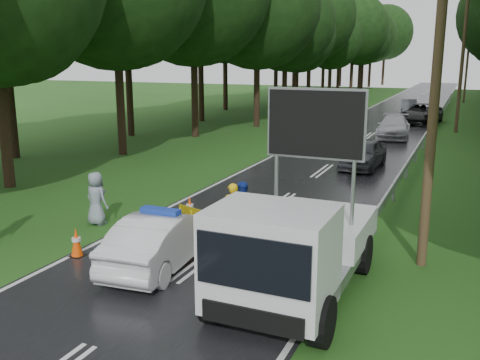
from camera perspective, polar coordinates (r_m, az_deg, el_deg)
The scene contains 21 objects.
ground at distance 13.98m, azimuth -4.00°, elevation -8.66°, with size 160.00×160.00×0.00m, color #1F4B15.
road at distance 42.26m, azimuth 15.02°, elevation 5.67°, with size 7.00×140.00×0.02m, color black.
guardrail at distance 41.50m, azimuth 20.07°, elevation 5.94°, with size 0.12×60.06×0.70m.
utility_pole_near at distance 13.53m, azimuth 20.34°, elevation 11.84°, with size 1.40×0.24×10.00m.
utility_pole_mid at distance 39.51m, azimuth 22.65°, elevation 11.99°, with size 1.40×0.24×10.00m.
utility_pole_far at distance 65.51m, azimuth 23.13°, elevation 12.02°, with size 1.40×0.24×10.00m.
police_sedan at distance 13.57m, azimuth -8.37°, elevation -6.37°, with size 1.81×4.26×1.50m.
work_truck at distance 11.50m, azimuth 5.68°, elevation -7.19°, with size 2.56×5.59×4.43m.
barrier at distance 14.69m, azimuth -3.30°, elevation -4.39°, with size 2.33×0.85×1.01m.
officer at distance 15.43m, azimuth -0.80°, elevation -3.29°, with size 0.60×0.39×1.64m, color yellow.
civilian at distance 15.62m, azimuth 0.39°, elevation -3.10°, with size 0.79×0.62×1.63m, color #1A37AA.
bystander_right at distance 17.23m, azimuth -15.09°, elevation -1.91°, with size 0.82×0.54×1.69m, color gray.
queue_car_first at distance 25.82m, azimuth 13.04°, elevation 2.78°, with size 1.63×4.04×1.38m, color #3A3C41.
queue_car_second at distance 35.91m, azimuth 16.05°, elevation 5.46°, with size 1.95×4.79×1.39m, color #9C9DA3.
queue_car_third at distance 44.10m, azimuth 18.81°, elevation 6.71°, with size 2.56×5.56×1.55m, color black.
queue_car_fourth at distance 51.42m, azimuth 17.55°, elevation 7.48°, with size 1.37×3.93×1.30m, color #3F4146.
cone_near_left at distance 14.77m, azimuth -17.05°, elevation -6.41°, with size 0.38×0.38×0.80m.
cone_center at distance 14.26m, azimuth -5.62°, elevation -6.55°, with size 0.38×0.38×0.81m.
cone_far at distance 15.79m, azimuth 1.84°, elevation -4.59°, with size 0.37×0.37×0.78m.
cone_left_mid at distance 17.25m, azimuth -5.38°, elevation -3.04°, with size 0.38×0.38×0.81m.
cone_right at distance 15.05m, azimuth 12.53°, elevation -5.96°, with size 0.33×0.33×0.70m.
Camera 1 is at (6.00, -11.51, 5.18)m, focal length 40.00 mm.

